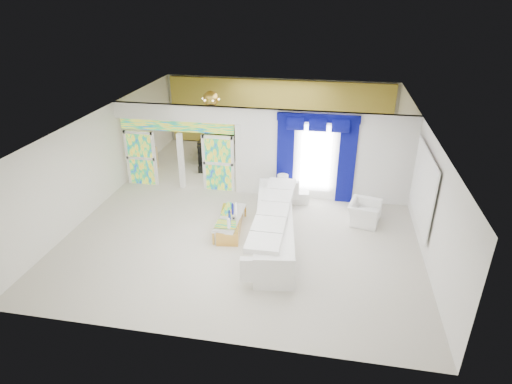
% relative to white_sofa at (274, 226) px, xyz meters
% --- Properties ---
extents(floor, '(12.00, 12.00, 0.00)m').
position_rel_white_sofa_xyz_m(floor, '(-0.95, 1.93, -0.44)').
color(floor, '#B7AF9E').
rests_on(floor, ground).
extents(dividing_wall, '(5.70, 0.18, 3.00)m').
position_rel_white_sofa_xyz_m(dividing_wall, '(1.20, 2.93, 1.06)').
color(dividing_wall, white).
rests_on(dividing_wall, ground).
extents(dividing_header, '(4.30, 0.18, 0.55)m').
position_rel_white_sofa_xyz_m(dividing_header, '(-3.80, 2.93, 2.29)').
color(dividing_header, white).
rests_on(dividing_header, dividing_wall).
extents(stained_panel_left, '(0.95, 0.04, 2.00)m').
position_rel_white_sofa_xyz_m(stained_panel_left, '(-5.23, 2.93, 0.56)').
color(stained_panel_left, '#994C3F').
rests_on(stained_panel_left, ground).
extents(stained_panel_right, '(0.95, 0.04, 2.00)m').
position_rel_white_sofa_xyz_m(stained_panel_right, '(-2.38, 2.93, 0.56)').
color(stained_panel_right, '#994C3F').
rests_on(stained_panel_right, ground).
extents(stained_transom, '(4.00, 0.05, 0.35)m').
position_rel_white_sofa_xyz_m(stained_transom, '(-3.80, 2.93, 1.81)').
color(stained_transom, '#994C3F').
rests_on(stained_transom, dividing_header).
extents(window_pane, '(1.00, 0.02, 2.30)m').
position_rel_white_sofa_xyz_m(window_pane, '(0.95, 2.83, 1.01)').
color(window_pane, white).
rests_on(window_pane, dividing_wall).
extents(blue_drape_left, '(0.55, 0.10, 2.80)m').
position_rel_white_sofa_xyz_m(blue_drape_left, '(-0.05, 2.80, 0.96)').
color(blue_drape_left, '#04044E').
rests_on(blue_drape_left, ground).
extents(blue_drape_right, '(0.55, 0.10, 2.80)m').
position_rel_white_sofa_xyz_m(blue_drape_right, '(1.95, 2.80, 0.96)').
color(blue_drape_right, '#04044E').
rests_on(blue_drape_right, ground).
extents(blue_pelmet, '(2.60, 0.12, 0.25)m').
position_rel_white_sofa_xyz_m(blue_pelmet, '(0.95, 2.80, 2.38)').
color(blue_pelmet, '#04044E').
rests_on(blue_pelmet, dividing_wall).
extents(wall_mirror, '(0.04, 2.70, 1.90)m').
position_rel_white_sofa_xyz_m(wall_mirror, '(3.99, 0.93, 1.11)').
color(wall_mirror, white).
rests_on(wall_mirror, ground).
extents(gold_curtains, '(9.70, 0.12, 2.90)m').
position_rel_white_sofa_xyz_m(gold_curtains, '(-0.95, 7.83, 1.06)').
color(gold_curtains, '#B78A2C').
rests_on(gold_curtains, ground).
extents(white_sofa, '(1.60, 4.69, 0.88)m').
position_rel_white_sofa_xyz_m(white_sofa, '(0.00, 0.00, 0.00)').
color(white_sofa, white).
rests_on(white_sofa, ground).
extents(coffee_table, '(0.86, 1.90, 0.41)m').
position_rel_white_sofa_xyz_m(coffee_table, '(-1.35, 0.30, -0.23)').
color(coffee_table, gold).
rests_on(coffee_table, ground).
extents(console_table, '(1.18, 0.46, 0.38)m').
position_rel_white_sofa_xyz_m(console_table, '(0.23, 2.41, -0.25)').
color(console_table, white).
rests_on(console_table, ground).
extents(table_lamp, '(0.36, 0.36, 0.58)m').
position_rel_white_sofa_xyz_m(table_lamp, '(-0.07, 2.41, 0.24)').
color(table_lamp, silver).
rests_on(table_lamp, console_table).
extents(armchair, '(1.10, 1.19, 0.66)m').
position_rel_white_sofa_xyz_m(armchair, '(2.55, 1.48, -0.11)').
color(armchair, white).
rests_on(armchair, ground).
extents(grand_piano, '(1.52, 1.93, 0.94)m').
position_rel_white_sofa_xyz_m(grand_piano, '(-3.16, 5.99, 0.03)').
color(grand_piano, black).
rests_on(grand_piano, ground).
extents(piano_bench, '(0.85, 0.37, 0.28)m').
position_rel_white_sofa_xyz_m(piano_bench, '(-3.16, 4.39, -0.30)').
color(piano_bench, black).
rests_on(piano_bench, ground).
extents(tv_console, '(0.67, 0.63, 0.86)m').
position_rel_white_sofa_xyz_m(tv_console, '(-5.63, 4.31, -0.01)').
color(tv_console, tan).
rests_on(tv_console, ground).
extents(chandelier, '(0.60, 0.60, 0.60)m').
position_rel_white_sofa_xyz_m(chandelier, '(-3.25, 5.33, 2.21)').
color(chandelier, gold).
rests_on(chandelier, ceiling).
extents(decanters, '(0.18, 0.96, 0.25)m').
position_rel_white_sofa_xyz_m(decanters, '(-1.34, 0.28, 0.06)').
color(decanters, navy).
rests_on(decanters, coffee_table).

